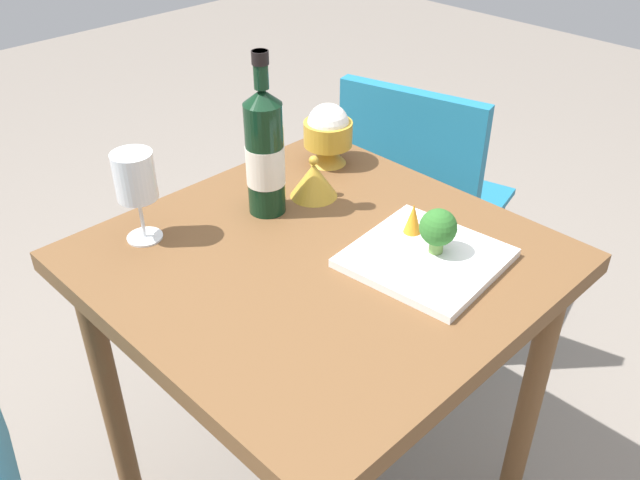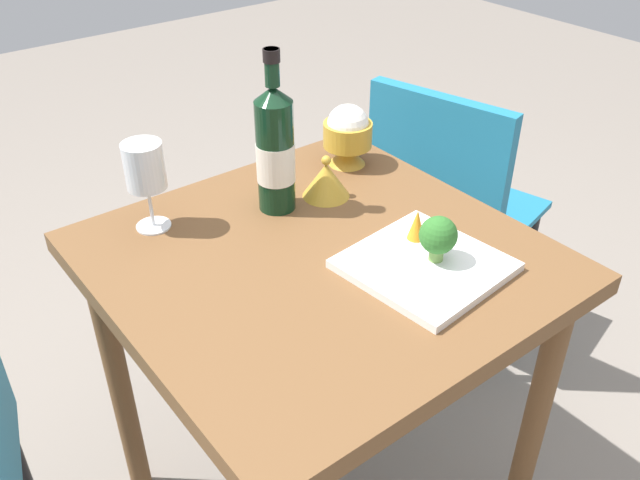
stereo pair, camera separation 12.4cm
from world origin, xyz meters
TOP-DOWN VIEW (x-y plane):
  - dining_table at (0.00, 0.00)m, footprint 0.76×0.76m
  - chair_by_wall at (-0.26, 0.64)m, footprint 0.48×0.48m
  - wine_bottle at (-0.19, 0.03)m, footprint 0.08×0.08m
  - wine_glass at (-0.27, -0.20)m, footprint 0.08×0.08m
  - rice_bowl at (-0.25, 0.27)m, footprint 0.11×0.11m
  - rice_bowl_lid at (-0.16, 0.14)m, footprint 0.10×0.10m
  - serving_plate at (0.15, 0.12)m, footprint 0.27×0.27m
  - broccoli_floret at (0.16, 0.14)m, footprint 0.07×0.07m
  - carrot_garnish_left at (0.09, 0.16)m, footprint 0.03×0.03m

SIDE VIEW (x-z plane):
  - chair_by_wall at x=-0.26m, z-range 0.10..0.95m
  - dining_table at x=0.00m, z-range 0.27..1.03m
  - serving_plate at x=0.15m, z-range 0.76..0.77m
  - rice_bowl_lid at x=-0.16m, z-range 0.75..0.84m
  - carrot_garnish_left at x=0.09m, z-range 0.77..0.83m
  - broccoli_floret at x=0.16m, z-range 0.78..0.87m
  - rice_bowl at x=-0.25m, z-range 0.76..0.90m
  - wine_glass at x=-0.27m, z-range 0.80..0.97m
  - wine_bottle at x=-0.19m, z-range 0.72..1.05m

